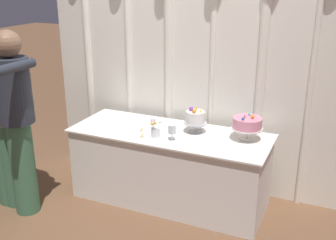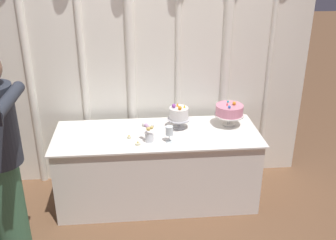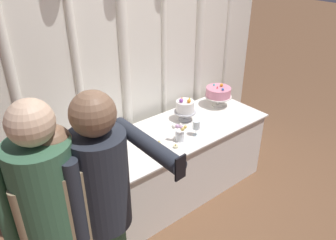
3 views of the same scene
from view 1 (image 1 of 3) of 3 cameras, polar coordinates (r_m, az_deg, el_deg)
name	(u,v)px [view 1 (image 1 of 3)]	position (r m, az deg, el deg)	size (l,w,h in m)	color
ground_plane	(166,204)	(4.19, -0.31, -11.54)	(24.00, 24.00, 0.00)	brown
draped_curtain	(188,63)	(4.22, 2.84, 7.84)	(3.16, 0.17, 2.51)	white
cake_table	(170,167)	(4.10, 0.26, -6.48)	(1.92, 0.73, 0.73)	white
cake_display_nearleft	(195,118)	(3.91, 3.80, 0.26)	(0.22, 0.22, 0.25)	#B2B2B7
cake_display_nearright	(247,124)	(3.80, 10.89, -0.50)	(0.29, 0.29, 0.24)	silver
wine_glass	(172,130)	(3.72, 0.55, -1.36)	(0.07, 0.07, 0.15)	silver
flower_vase	(155,129)	(3.82, -1.83, -1.19)	(0.11, 0.12, 0.17)	silver
tealight_far_left	(142,130)	(3.98, -3.64, -1.39)	(0.04, 0.04, 0.04)	beige
tealight_near_left	(142,136)	(3.83, -3.56, -2.25)	(0.05, 0.05, 0.04)	beige
guest_man_pink_jacket	(10,123)	(4.15, -21.02, -0.37)	(0.53, 0.45, 1.57)	#3D6B4C
guest_girl_blue_dress	(16,115)	(3.91, -20.28, 0.59)	(0.45, 0.65, 1.73)	#3D6B4C
guest_man_dark_suit	(0,110)	(4.16, -22.24, 1.24)	(0.48, 0.43, 1.74)	#3D6B4C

